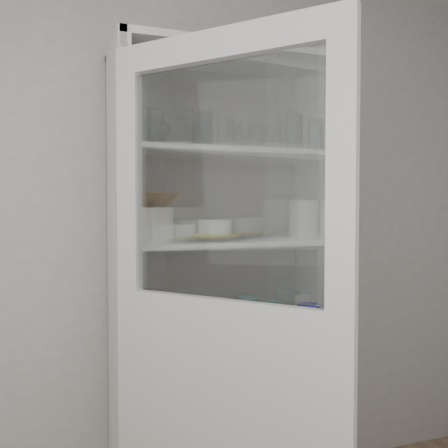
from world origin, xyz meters
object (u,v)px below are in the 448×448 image
object	(u,v)px
grey_bowl_stack	(304,219)
white_canister	(134,317)
mug_blue	(308,313)
cupboard_door	(223,366)
pantry_cabinet	(219,307)
teal_jar	(248,310)
plate_stack_front	(149,232)
cream_dish	(171,415)
goblet_2	(262,139)
tin_box	(235,404)
measuring_cups	(220,325)
glass_platter	(215,238)
mug_teal	(270,312)
cream_bowl	(149,215)
terracotta_bowl	(149,200)
goblet_0	(163,135)
yellow_trivet	(215,235)
plate_stack_back	(175,231)
white_ramekin	(215,227)
mug_white	(271,318)
goblet_3	(282,138)

from	to	relation	value
grey_bowl_stack	white_canister	bearing A→B (deg)	177.44
mug_blue	cupboard_door	bearing A→B (deg)	-145.69
mug_blue	pantry_cabinet	bearing A→B (deg)	159.14
teal_jar	plate_stack_front	bearing A→B (deg)	-169.80
grey_bowl_stack	white_canister	xyz separation A→B (m)	(-0.82, 0.04, -0.42)
pantry_cabinet	cream_dish	xyz separation A→B (m)	(-0.26, -0.09, -0.45)
goblet_2	tin_box	world-z (taller)	goblet_2
mug_blue	measuring_cups	distance (m)	0.45
glass_platter	mug_teal	distance (m)	0.47
plate_stack_front	cream_bowl	size ratio (longest dim) A/B	1.10
pantry_cabinet	terracotta_bowl	bearing A→B (deg)	-161.02
terracotta_bowl	measuring_cups	xyz separation A→B (m)	(0.32, 0.01, -0.56)
measuring_cups	goblet_0	bearing A→B (deg)	141.32
teal_jar	tin_box	world-z (taller)	teal_jar
terracotta_bowl	yellow_trivet	distance (m)	0.35
yellow_trivet	white_canister	world-z (taller)	yellow_trivet
tin_box	yellow_trivet	bearing A→B (deg)	-173.20
plate_stack_front	tin_box	xyz separation A→B (m)	(0.41, 0.05, -0.81)
measuring_cups	plate_stack_back	bearing A→B (deg)	135.79
terracotta_bowl	white_ramekin	bearing A→B (deg)	7.49
pantry_cabinet	yellow_trivet	bearing A→B (deg)	-121.87
plate_stack_back	mug_white	distance (m)	0.59
cupboard_door	mug_blue	bearing A→B (deg)	90.22
white_ramekin	mug_teal	distance (m)	0.51
white_ramekin	mug_teal	xyz separation A→B (m)	(0.29, 0.04, -0.41)
pantry_cabinet	plate_stack_back	distance (m)	0.41
mug_white	goblet_2	bearing A→B (deg)	70.97
terracotta_bowl	mug_blue	size ratio (longest dim) A/B	2.30
pantry_cabinet	plate_stack_front	xyz separation A→B (m)	(-0.36, -0.12, 0.36)
goblet_0	cream_dish	xyz separation A→B (m)	(-0.00, -0.15, -1.24)
cupboard_door	cream_dish	world-z (taller)	cupboard_door
yellow_trivet	grey_bowl_stack	distance (m)	0.47
plate_stack_front	yellow_trivet	bearing A→B (deg)	7.49
teal_jar	measuring_cups	world-z (taller)	teal_jar
goblet_0	terracotta_bowl	distance (m)	0.37
glass_platter	measuring_cups	xyz separation A→B (m)	(0.01, -0.03, -0.39)
goblet_3	tin_box	xyz separation A→B (m)	(-0.28, -0.08, -1.26)
goblet_0	glass_platter	size ratio (longest dim) A/B	0.52
grey_bowl_stack	teal_jar	xyz separation A→B (m)	(-0.28, 0.03, -0.43)
plate_stack_front	terracotta_bowl	xyz separation A→B (m)	(0.00, 0.00, 0.14)
plate_stack_back	tin_box	distance (m)	0.85
plate_stack_back	terracotta_bowl	size ratio (longest dim) A/B	0.86
terracotta_bowl	teal_jar	size ratio (longest dim) A/B	2.08
cupboard_door	grey_bowl_stack	xyz separation A→B (m)	(0.62, 0.56, 0.48)
mug_teal	terracotta_bowl	bearing A→B (deg)	166.28
mug_teal	plate_stack_back	bearing A→B (deg)	147.43
terracotta_bowl	grey_bowl_stack	bearing A→B (deg)	4.12
yellow_trivet	mug_white	bearing A→B (deg)	-16.19
plate_stack_back	mug_blue	size ratio (longest dim) A/B	1.98
measuring_cups	tin_box	distance (m)	0.40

